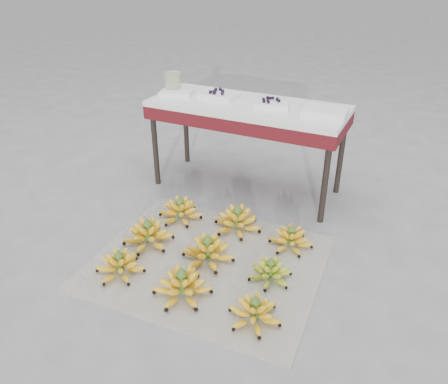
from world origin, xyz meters
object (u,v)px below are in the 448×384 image
at_px(bunch_mid_left, 148,235).
at_px(bunch_back_right, 291,239).
at_px(bunch_back_center, 237,221).
at_px(tray_far_left, 177,93).
at_px(bunch_back_left, 180,211).
at_px(vendor_table, 247,114).
at_px(newspaper_mat, 208,262).
at_px(bunch_mid_right, 270,272).
at_px(bunch_mid_center, 208,251).
at_px(tray_left, 219,95).
at_px(bunch_front_center, 182,286).
at_px(bunch_front_left, 120,265).
at_px(tray_right, 272,104).
at_px(tray_far_right, 325,112).
at_px(glass_jar, 173,83).
at_px(bunch_front_right, 255,312).

height_order(bunch_mid_left, bunch_back_right, bunch_mid_left).
distance_m(bunch_back_center, tray_far_left, 1.06).
bearing_deg(bunch_back_left, vendor_table, 70.46).
xyz_separation_m(newspaper_mat, bunch_back_center, (0.02, 0.37, 0.06)).
distance_m(bunch_mid_left, bunch_mid_right, 0.77).
relative_size(bunch_mid_center, bunch_back_left, 1.07).
bearing_deg(bunch_back_center, tray_left, 125.24).
bearing_deg(bunch_back_left, bunch_front_center, -58.89).
height_order(newspaper_mat, bunch_back_right, bunch_back_right).
distance_m(bunch_front_left, bunch_mid_center, 0.48).
bearing_deg(vendor_table, tray_right, -1.58).
bearing_deg(tray_right, bunch_front_center, -89.86).
relative_size(bunch_front_left, tray_far_right, 0.94).
xyz_separation_m(bunch_mid_center, tray_far_left, (-0.69, 0.88, 0.60)).
relative_size(bunch_back_right, vendor_table, 0.22).
height_order(newspaper_mat, bunch_front_left, bunch_front_left).
distance_m(tray_far_left, tray_right, 0.71).
bearing_deg(tray_right, bunch_mid_left, -114.15).
xyz_separation_m(bunch_back_right, glass_jar, (-1.13, 0.59, 0.66)).
distance_m(vendor_table, tray_left, 0.24).
bearing_deg(tray_left, bunch_mid_right, -50.97).
height_order(bunch_mid_left, bunch_mid_center, bunch_mid_left).
xyz_separation_m(bunch_mid_right, tray_far_right, (-0.00, 0.90, 0.61)).
xyz_separation_m(tray_far_left, tray_right, (0.71, 0.03, 0.00)).
bearing_deg(bunch_back_center, bunch_front_right, -60.15).
relative_size(bunch_mid_left, bunch_mid_right, 1.42).
bearing_deg(bunch_mid_center, newspaper_mat, -73.36).
xyz_separation_m(bunch_front_center, bunch_mid_right, (0.36, 0.31, -0.01)).
relative_size(bunch_back_left, tray_far_left, 1.10).
height_order(newspaper_mat, bunch_mid_right, bunch_mid_right).
distance_m(bunch_front_right, bunch_mid_right, 0.32).
relative_size(bunch_back_center, tray_left, 1.12).
bearing_deg(bunch_front_center, tray_left, 103.05).
bearing_deg(bunch_back_left, tray_left, 91.09).
distance_m(bunch_front_right, bunch_mid_left, 0.86).
relative_size(tray_far_left, tray_far_right, 0.89).
xyz_separation_m(bunch_back_center, tray_left, (-0.40, 0.57, 0.60)).
relative_size(bunch_front_center, tray_right, 1.25).
distance_m(bunch_front_center, bunch_back_center, 0.67).
bearing_deg(glass_jar, bunch_front_right, -46.77).
xyz_separation_m(bunch_front_right, tray_left, (-0.79, 1.25, 0.61)).
bearing_deg(bunch_mid_left, bunch_back_right, 5.34).
xyz_separation_m(bunch_front_center, vendor_table, (-0.18, 1.23, 0.50)).
bearing_deg(bunch_front_right, tray_left, 146.77).
bearing_deg(bunch_front_center, newspaper_mat, 87.77).
xyz_separation_m(bunch_front_left, bunch_mid_center, (0.37, 0.31, 0.01)).
height_order(bunch_back_left, glass_jar, glass_jar).
height_order(tray_left, tray_far_right, tray_left).
xyz_separation_m(bunch_front_left, vendor_table, (0.21, 1.22, 0.51)).
bearing_deg(bunch_front_right, bunch_back_left, 165.15).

